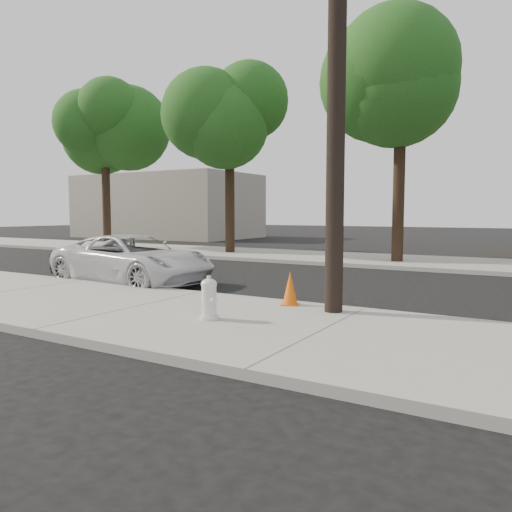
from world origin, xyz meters
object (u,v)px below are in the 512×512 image
object	(u,v)px
utility_pole	(337,64)
police_cruiser	(133,259)
traffic_cone	(290,289)
fire_hydrant	(209,300)

from	to	relation	value
utility_pole	police_cruiser	size ratio (longest dim) A/B	1.80
police_cruiser	traffic_cone	bearing A→B (deg)	-99.81
fire_hydrant	traffic_cone	world-z (taller)	fire_hydrant
utility_pole	police_cruiser	world-z (taller)	utility_pole
utility_pole	traffic_cone	bearing A→B (deg)	168.88
utility_pole	fire_hydrant	xyz separation A→B (m)	(-1.63, -1.74, -4.20)
police_cruiser	traffic_cone	world-z (taller)	police_cruiser
police_cruiser	traffic_cone	size ratio (longest dim) A/B	7.29
fire_hydrant	traffic_cone	size ratio (longest dim) A/B	1.05
fire_hydrant	traffic_cone	bearing A→B (deg)	95.55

